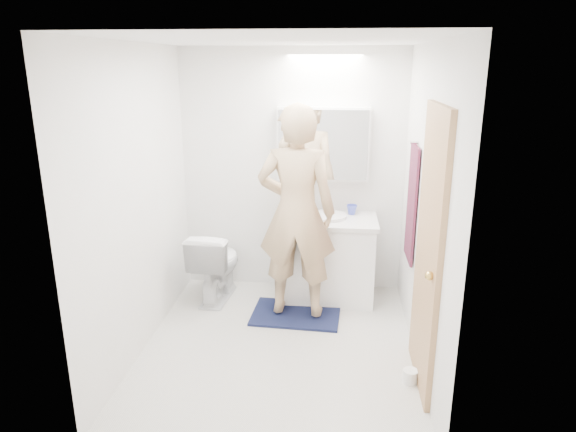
# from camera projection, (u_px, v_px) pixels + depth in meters

# --- Properties ---
(floor) EXTENTS (2.50, 2.50, 0.00)m
(floor) POSITION_uv_depth(u_px,v_px,m) (279.00, 346.00, 4.25)
(floor) COLOR silver
(floor) RESTS_ON ground
(ceiling) EXTENTS (2.50, 2.50, 0.00)m
(ceiling) POSITION_uv_depth(u_px,v_px,m) (277.00, 40.00, 3.56)
(ceiling) COLOR white
(ceiling) RESTS_ON floor
(wall_back) EXTENTS (2.50, 0.00, 2.50)m
(wall_back) POSITION_uv_depth(u_px,v_px,m) (292.00, 173.00, 5.10)
(wall_back) COLOR white
(wall_back) RESTS_ON floor
(wall_front) EXTENTS (2.50, 0.00, 2.50)m
(wall_front) POSITION_uv_depth(u_px,v_px,m) (252.00, 270.00, 2.71)
(wall_front) COLOR white
(wall_front) RESTS_ON floor
(wall_left) EXTENTS (0.00, 2.50, 2.50)m
(wall_left) POSITION_uv_depth(u_px,v_px,m) (138.00, 203.00, 4.00)
(wall_left) COLOR white
(wall_left) RESTS_ON floor
(wall_right) EXTENTS (0.00, 2.50, 2.50)m
(wall_right) POSITION_uv_depth(u_px,v_px,m) (426.00, 210.00, 3.81)
(wall_right) COLOR white
(wall_right) RESTS_ON floor
(vanity_cabinet) EXTENTS (0.90, 0.55, 0.78)m
(vanity_cabinet) POSITION_uv_depth(u_px,v_px,m) (327.00, 260.00, 5.03)
(vanity_cabinet) COLOR white
(vanity_cabinet) RESTS_ON floor
(countertop) EXTENTS (0.95, 0.58, 0.04)m
(countertop) POSITION_uv_depth(u_px,v_px,m) (327.00, 220.00, 4.91)
(countertop) COLOR silver
(countertop) RESTS_ON vanity_cabinet
(sink_basin) EXTENTS (0.36, 0.36, 0.03)m
(sink_basin) POSITION_uv_depth(u_px,v_px,m) (328.00, 216.00, 4.93)
(sink_basin) COLOR white
(sink_basin) RESTS_ON countertop
(faucet) EXTENTS (0.02, 0.02, 0.16)m
(faucet) POSITION_uv_depth(u_px,v_px,m) (328.00, 204.00, 5.09)
(faucet) COLOR #BBBBBF
(faucet) RESTS_ON countertop
(medicine_cabinet) EXTENTS (0.88, 0.14, 0.70)m
(medicine_cabinet) POSITION_uv_depth(u_px,v_px,m) (323.00, 144.00, 4.91)
(medicine_cabinet) COLOR white
(medicine_cabinet) RESTS_ON wall_back
(mirror_panel) EXTENTS (0.84, 0.01, 0.66)m
(mirror_panel) POSITION_uv_depth(u_px,v_px,m) (323.00, 145.00, 4.84)
(mirror_panel) COLOR silver
(mirror_panel) RESTS_ON medicine_cabinet
(toilet) EXTENTS (0.46, 0.73, 0.71)m
(toilet) POSITION_uv_depth(u_px,v_px,m) (216.00, 264.00, 5.02)
(toilet) COLOR white
(toilet) RESTS_ON floor
(bath_rug) EXTENTS (0.83, 0.60, 0.02)m
(bath_rug) POSITION_uv_depth(u_px,v_px,m) (296.00, 314.00, 4.76)
(bath_rug) COLOR #152342
(bath_rug) RESTS_ON floor
(person) EXTENTS (0.72, 0.49, 1.89)m
(person) POSITION_uv_depth(u_px,v_px,m) (297.00, 213.00, 4.48)
(person) COLOR tan
(person) RESTS_ON bath_rug
(door) EXTENTS (0.04, 0.80, 2.00)m
(door) POSITION_uv_depth(u_px,v_px,m) (429.00, 252.00, 3.53)
(door) COLOR tan
(door) RESTS_ON wall_right
(door_knob) EXTENTS (0.06, 0.06, 0.06)m
(door_knob) POSITION_uv_depth(u_px,v_px,m) (429.00, 276.00, 3.26)
(door_knob) COLOR gold
(door_knob) RESTS_ON door
(towel) EXTENTS (0.02, 0.42, 1.00)m
(towel) POSITION_uv_depth(u_px,v_px,m) (412.00, 204.00, 4.36)
(towel) COLOR #122039
(towel) RESTS_ON wall_right
(towel_hook) EXTENTS (0.07, 0.02, 0.02)m
(towel_hook) POSITION_uv_depth(u_px,v_px,m) (414.00, 142.00, 4.21)
(towel_hook) COLOR silver
(towel_hook) RESTS_ON wall_right
(soap_bottle_a) EXTENTS (0.09, 0.09, 0.21)m
(soap_bottle_a) POSITION_uv_depth(u_px,v_px,m) (297.00, 203.00, 5.04)
(soap_bottle_a) COLOR #C8C781
(soap_bottle_a) RESTS_ON countertop
(soap_bottle_b) EXTENTS (0.11, 0.11, 0.17)m
(soap_bottle_b) POSITION_uv_depth(u_px,v_px,m) (307.00, 204.00, 5.07)
(soap_bottle_b) COLOR #557FB7
(soap_bottle_b) RESTS_ON countertop
(toothbrush_cup) EXTENTS (0.12, 0.12, 0.10)m
(toothbrush_cup) POSITION_uv_depth(u_px,v_px,m) (352.00, 210.00, 5.02)
(toothbrush_cup) COLOR #4454CE
(toothbrush_cup) RESTS_ON countertop
(toilet_paper_roll) EXTENTS (0.11, 0.11, 0.10)m
(toilet_paper_roll) POSITION_uv_depth(u_px,v_px,m) (410.00, 376.00, 3.75)
(toilet_paper_roll) COLOR white
(toilet_paper_roll) RESTS_ON floor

